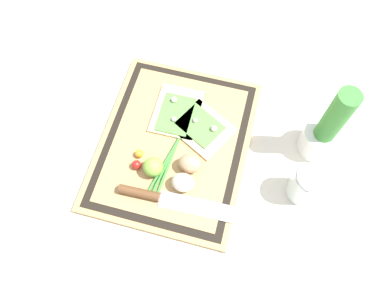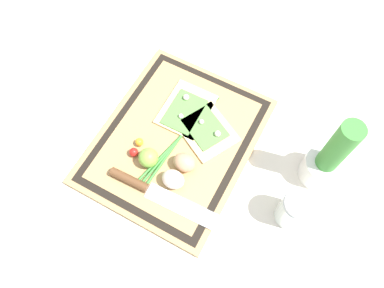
{
  "view_description": "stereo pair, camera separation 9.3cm",
  "coord_description": "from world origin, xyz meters",
  "px_view_note": "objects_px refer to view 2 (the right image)",
  "views": [
    {
      "loc": [
        0.38,
        0.15,
        0.88
      ],
      "look_at": [
        0.0,
        0.05,
        0.04
      ],
      "focal_mm": 35.0,
      "sensor_mm": 36.0,
      "label": 1
    },
    {
      "loc": [
        0.35,
        0.23,
        0.88
      ],
      "look_at": [
        0.0,
        0.05,
        0.04
      ],
      "focal_mm": 35.0,
      "sensor_mm": 36.0,
      "label": 2
    }
  ],
  "objects_px": {
    "pizza_slice_far": "(207,131)",
    "egg_pink": "(173,179)",
    "knife": "(145,188)",
    "egg_brown": "(184,163)",
    "pizza_slice_near": "(186,110)",
    "sauce_jar": "(294,210)",
    "herb_pot": "(327,161)",
    "lime": "(148,158)",
    "cherry_tomato_yellow": "(139,142)",
    "cherry_tomato_red": "(134,152)"
  },
  "relations": [
    {
      "from": "pizza_slice_far",
      "to": "egg_pink",
      "type": "xyz_separation_m",
      "value": [
        0.16,
        -0.01,
        0.02
      ]
    },
    {
      "from": "knife",
      "to": "egg_brown",
      "type": "xyz_separation_m",
      "value": [
        -0.1,
        0.06,
        0.01
      ]
    },
    {
      "from": "pizza_slice_near",
      "to": "sauce_jar",
      "type": "relative_size",
      "value": 1.4
    },
    {
      "from": "egg_brown",
      "to": "sauce_jar",
      "type": "relative_size",
      "value": 0.52
    },
    {
      "from": "sauce_jar",
      "to": "pizza_slice_far",
      "type": "bearing_deg",
      "value": -109.8
    },
    {
      "from": "pizza_slice_near",
      "to": "herb_pot",
      "type": "xyz_separation_m",
      "value": [
        -0.0,
        0.37,
        0.06
      ]
    },
    {
      "from": "pizza_slice_far",
      "to": "sauce_jar",
      "type": "bearing_deg",
      "value": 70.2
    },
    {
      "from": "lime",
      "to": "herb_pot",
      "type": "distance_m",
      "value": 0.42
    },
    {
      "from": "pizza_slice_near",
      "to": "cherry_tomato_yellow",
      "type": "height_order",
      "value": "pizza_slice_near"
    },
    {
      "from": "pizza_slice_far",
      "to": "herb_pot",
      "type": "height_order",
      "value": "herb_pot"
    },
    {
      "from": "knife",
      "to": "herb_pot",
      "type": "height_order",
      "value": "herb_pot"
    },
    {
      "from": "pizza_slice_far",
      "to": "lime",
      "type": "relative_size",
      "value": 3.59
    },
    {
      "from": "pizza_slice_near",
      "to": "lime",
      "type": "distance_m",
      "value": 0.17
    },
    {
      "from": "egg_pink",
      "to": "knife",
      "type": "bearing_deg",
      "value": -48.37
    },
    {
      "from": "egg_brown",
      "to": "cherry_tomato_yellow",
      "type": "relative_size",
      "value": 2.69
    },
    {
      "from": "egg_brown",
      "to": "herb_pot",
      "type": "relative_size",
      "value": 0.23
    },
    {
      "from": "pizza_slice_far",
      "to": "cherry_tomato_yellow",
      "type": "bearing_deg",
      "value": -50.12
    },
    {
      "from": "egg_brown",
      "to": "egg_pink",
      "type": "height_order",
      "value": "same"
    },
    {
      "from": "knife",
      "to": "egg_brown",
      "type": "bearing_deg",
      "value": 150.31
    },
    {
      "from": "pizza_slice_near",
      "to": "herb_pot",
      "type": "bearing_deg",
      "value": 90.74
    },
    {
      "from": "egg_pink",
      "to": "cherry_tomato_red",
      "type": "xyz_separation_m",
      "value": [
        -0.02,
        -0.12,
        -0.01
      ]
    },
    {
      "from": "knife",
      "to": "egg_brown",
      "type": "height_order",
      "value": "egg_brown"
    },
    {
      "from": "knife",
      "to": "cherry_tomato_red",
      "type": "relative_size",
      "value": 12.08
    },
    {
      "from": "sauce_jar",
      "to": "egg_pink",
      "type": "bearing_deg",
      "value": -77.25
    },
    {
      "from": "egg_pink",
      "to": "lime",
      "type": "bearing_deg",
      "value": -103.34
    },
    {
      "from": "egg_pink",
      "to": "pizza_slice_far",
      "type": "bearing_deg",
      "value": 177.3
    },
    {
      "from": "lime",
      "to": "sauce_jar",
      "type": "xyz_separation_m",
      "value": [
        -0.04,
        0.36,
        0.0
      ]
    },
    {
      "from": "pizza_slice_near",
      "to": "herb_pot",
      "type": "height_order",
      "value": "herb_pot"
    },
    {
      "from": "knife",
      "to": "herb_pot",
      "type": "bearing_deg",
      "value": 124.43
    },
    {
      "from": "pizza_slice_near",
      "to": "egg_pink",
      "type": "bearing_deg",
      "value": 20.21
    },
    {
      "from": "egg_brown",
      "to": "herb_pot",
      "type": "distance_m",
      "value": 0.33
    },
    {
      "from": "cherry_tomato_red",
      "to": "sauce_jar",
      "type": "bearing_deg",
      "value": 96.35
    },
    {
      "from": "knife",
      "to": "herb_pot",
      "type": "relative_size",
      "value": 1.14
    },
    {
      "from": "cherry_tomato_yellow",
      "to": "cherry_tomato_red",
      "type": "bearing_deg",
      "value": 5.48
    },
    {
      "from": "knife",
      "to": "egg_pink",
      "type": "distance_m",
      "value": 0.07
    },
    {
      "from": "herb_pot",
      "to": "cherry_tomato_yellow",
      "type": "bearing_deg",
      "value": -71.12
    },
    {
      "from": "lime",
      "to": "sauce_jar",
      "type": "distance_m",
      "value": 0.36
    },
    {
      "from": "egg_pink",
      "to": "lime",
      "type": "relative_size",
      "value": 1.14
    },
    {
      "from": "knife",
      "to": "cherry_tomato_red",
      "type": "bearing_deg",
      "value": -132.09
    },
    {
      "from": "egg_brown",
      "to": "sauce_jar",
      "type": "bearing_deg",
      "value": 92.75
    },
    {
      "from": "lime",
      "to": "cherry_tomato_red",
      "type": "bearing_deg",
      "value": -89.27
    },
    {
      "from": "egg_brown",
      "to": "cherry_tomato_red",
      "type": "bearing_deg",
      "value": -75.98
    },
    {
      "from": "pizza_slice_far",
      "to": "lime",
      "type": "xyz_separation_m",
      "value": [
        0.14,
        -0.09,
        0.02
      ]
    },
    {
      "from": "knife",
      "to": "egg_brown",
      "type": "distance_m",
      "value": 0.11
    },
    {
      "from": "cherry_tomato_red",
      "to": "cherry_tomato_yellow",
      "type": "xyz_separation_m",
      "value": [
        -0.03,
        -0.0,
        -0.0
      ]
    },
    {
      "from": "cherry_tomato_yellow",
      "to": "sauce_jar",
      "type": "relative_size",
      "value": 0.19
    },
    {
      "from": "pizza_slice_far",
      "to": "egg_brown",
      "type": "height_order",
      "value": "egg_brown"
    },
    {
      "from": "lime",
      "to": "herb_pot",
      "type": "bearing_deg",
      "value": 114.86
    },
    {
      "from": "cherry_tomato_red",
      "to": "egg_pink",
      "type": "bearing_deg",
      "value": 81.55
    },
    {
      "from": "egg_pink",
      "to": "sauce_jar",
      "type": "distance_m",
      "value": 0.29
    }
  ]
}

